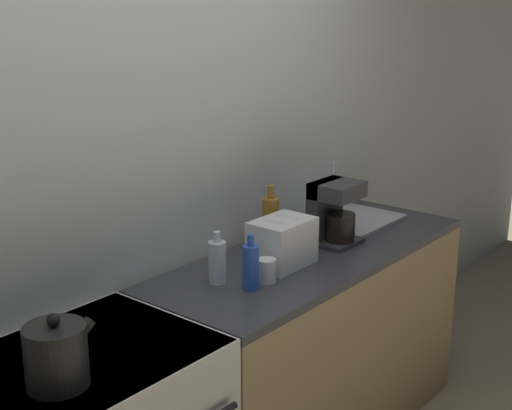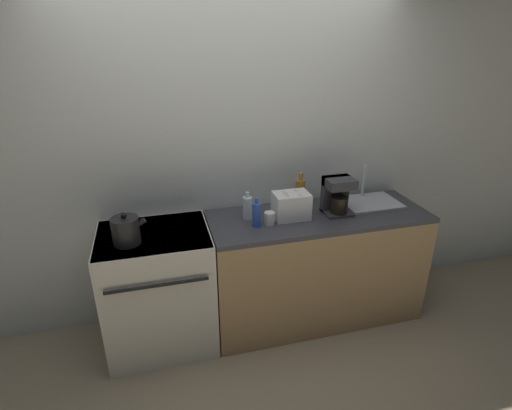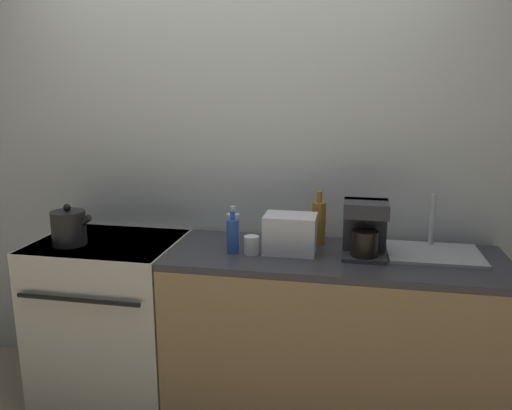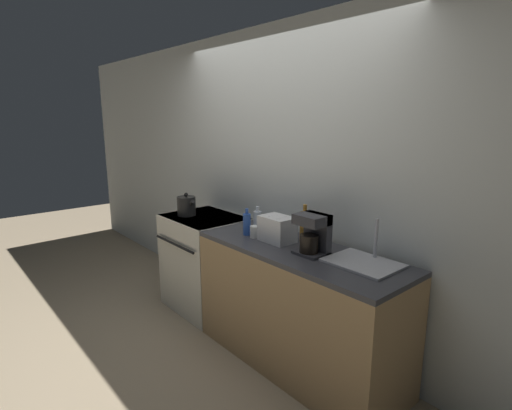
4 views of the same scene
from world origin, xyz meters
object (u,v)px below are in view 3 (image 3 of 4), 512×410
(kettle, at_px, (69,228))
(bottle_clear, at_px, (233,228))
(toaster, at_px, (290,233))
(bottle_amber, at_px, (319,222))
(cup_white, at_px, (252,245))
(stove, at_px, (112,317))
(bottle_blue, at_px, (233,235))
(coffee_maker, at_px, (365,228))

(kettle, distance_m, bottle_clear, 0.87)
(bottle_clear, bearing_deg, toaster, -13.30)
(bottle_amber, distance_m, cup_white, 0.40)
(bottle_clear, bearing_deg, stove, -173.91)
(bottle_blue, xyz_separation_m, bottle_amber, (0.41, 0.23, 0.03))
(toaster, bearing_deg, coffee_maker, -0.54)
(cup_white, bearing_deg, coffee_maker, 6.39)
(bottle_blue, relative_size, bottle_clear, 1.04)
(stove, relative_size, coffee_maker, 3.25)
(bottle_blue, bearing_deg, cup_white, 0.83)
(bottle_blue, relative_size, bottle_amber, 0.76)
(toaster, height_order, bottle_blue, bottle_blue)
(coffee_maker, bearing_deg, bottle_blue, -174.43)
(kettle, relative_size, bottle_blue, 1.03)
(bottle_amber, xyz_separation_m, cup_white, (-0.32, -0.23, -0.07))
(toaster, xyz_separation_m, bottle_clear, (-0.31, 0.07, -0.01))
(kettle, xyz_separation_m, toaster, (1.16, 0.09, 0.01))
(bottle_clear, bearing_deg, cup_white, -47.48)
(coffee_maker, xyz_separation_m, cup_white, (-0.55, -0.06, -0.10))
(stove, bearing_deg, toaster, -0.02)
(bottle_blue, bearing_deg, stove, 174.70)
(coffee_maker, relative_size, bottle_clear, 1.37)
(kettle, bearing_deg, toaster, 4.67)
(stove, xyz_separation_m, kettle, (-0.16, -0.10, 0.54))
(coffee_maker, height_order, bottle_clear, coffee_maker)
(kettle, xyz_separation_m, bottle_clear, (0.85, 0.17, -0.01))
(bottle_blue, bearing_deg, bottle_clear, 102.82)
(toaster, xyz_separation_m, bottle_blue, (-0.28, -0.07, -0.01))
(bottle_amber, bearing_deg, bottle_clear, -168.53)
(bottle_amber, bearing_deg, bottle_blue, -150.73)
(coffee_maker, height_order, bottle_amber, bottle_amber)
(stove, distance_m, toaster, 1.14)
(kettle, relative_size, toaster, 0.86)
(bottle_clear, relative_size, bottle_amber, 0.73)
(bottle_clear, distance_m, bottle_amber, 0.45)
(kettle, relative_size, coffee_maker, 0.79)
(kettle, bearing_deg, cup_white, 1.76)
(coffee_maker, bearing_deg, stove, 179.84)
(kettle, relative_size, bottle_clear, 1.08)
(bottle_clear, xyz_separation_m, cup_white, (0.13, -0.14, -0.04))
(kettle, xyz_separation_m, bottle_blue, (0.88, 0.03, -0.00))
(coffee_maker, distance_m, bottle_clear, 0.68)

